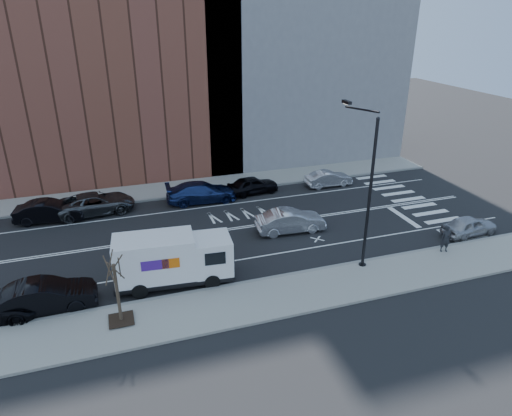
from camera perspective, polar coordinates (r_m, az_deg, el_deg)
ground at (r=31.90m, az=-4.69°, el=-2.86°), size 120.00×120.00×0.00m
sidewalk_near at (r=24.57m, az=0.38°, el=-11.47°), size 44.00×3.60×0.15m
sidewalk_far at (r=39.78m, az=-7.76°, el=2.65°), size 44.00×3.60×0.15m
curb_near at (r=25.98m, az=-0.91°, el=-9.27°), size 44.00×0.25×0.17m
curb_far at (r=38.12m, az=-7.24°, el=1.75°), size 44.00×0.25×0.17m
crosswalk at (r=38.47m, az=19.10°, el=0.65°), size 3.00×14.00×0.01m
road_markings at (r=31.90m, az=-4.69°, el=-2.85°), size 40.00×8.60×0.01m
bldg_brick at (r=43.56m, az=-21.37°, el=17.96°), size 26.00×10.00×22.00m
bldg_concrete at (r=47.18m, az=5.11°, el=22.15°), size 20.00×10.00×26.00m
streetlight at (r=26.48m, az=13.58°, el=2.82°), size 0.44×4.02×9.34m
street_tree at (r=23.25m, az=-16.84°, el=-10.80°), size 1.20×1.20×3.75m
fedex_van at (r=25.69m, az=-10.42°, el=-6.27°), size 6.66×2.76×2.97m
far_parked_b at (r=36.12m, az=-24.41°, el=-0.37°), size 4.95×2.25×1.57m
far_parked_c at (r=36.29m, az=-19.38°, el=0.57°), size 5.91×3.22×1.57m
far_parked_d at (r=36.54m, az=-6.84°, el=2.00°), size 5.67×2.54×1.61m
far_parked_e at (r=37.95m, az=-0.42°, el=2.89°), size 4.46×2.20×1.46m
far_parked_f at (r=40.09m, az=9.05°, el=3.65°), size 4.06×1.43×1.34m
driving_sedan at (r=31.49m, az=4.32°, el=-1.62°), size 4.86×1.95×1.57m
near_parked_rear_a at (r=25.87m, az=-24.88°, el=-9.99°), size 5.05×1.84×1.65m
near_parked_front at (r=34.19m, az=25.13°, el=-2.03°), size 4.08×1.87×1.35m
pedestrian at (r=30.87m, az=22.65°, el=-3.56°), size 0.73×0.57×1.77m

